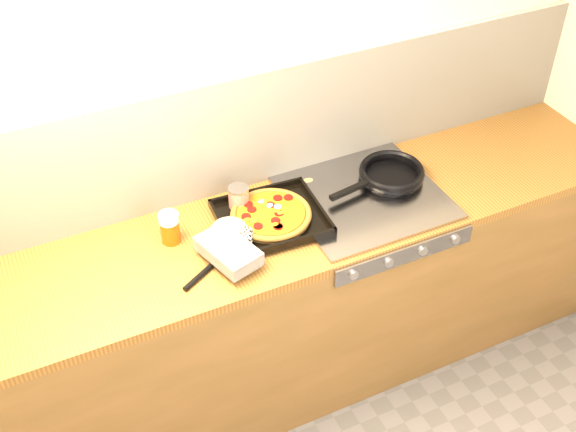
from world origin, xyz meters
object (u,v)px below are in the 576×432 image
pizza_on_tray (259,224)px  juice_glass (170,228)px  tomato_can (239,200)px  frying_pan (390,174)px

pizza_on_tray → juice_glass: 0.33m
tomato_can → juice_glass: (-0.30, -0.05, 0.01)m
juice_glass → frying_pan: bearing=-2.3°
frying_pan → juice_glass: size_ratio=3.67×
frying_pan → tomato_can: 0.64m
pizza_on_tray → juice_glass: size_ratio=4.22×
pizza_on_tray → juice_glass: (-0.31, 0.10, 0.02)m
frying_pan → pizza_on_tray: bearing=-174.3°
frying_pan → tomato_can: bearing=172.0°
pizza_on_tray → juice_glass: bearing=162.7°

